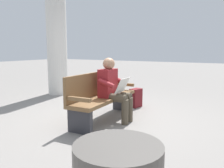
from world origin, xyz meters
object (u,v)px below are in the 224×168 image
Objects in this scene: bench_near at (101,96)px; person_seated at (113,88)px; support_pillar at (57,35)px; backpack at (135,98)px.

person_seated reaches higher than bench_near.
person_seated is 0.34× the size of support_pillar.
bench_near is 4.23× the size of backpack.
bench_near is 3.21m from support_pillar.
backpack is (-1.22, 0.16, -0.25)m from bench_near.
bench_near is 1.25m from backpack.
support_pillar reaches higher than person_seated.
person_seated is 2.75× the size of backpack.
support_pillar is (-1.55, -2.51, 1.27)m from bench_near.
person_seated reaches higher than backpack.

